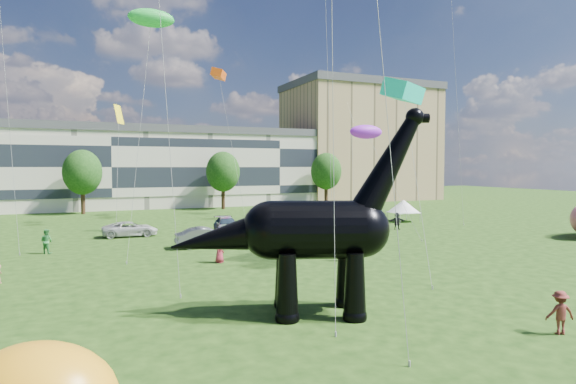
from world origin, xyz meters
name	(u,v)px	position (x,y,z in m)	size (l,w,h in m)	color
ground	(364,305)	(0.00, 0.00, 0.00)	(220.00, 220.00, 0.00)	#16330C
terrace_row	(110,170)	(-8.00, 62.00, 6.00)	(78.00, 11.00, 12.00)	beige
apartment_block	(360,145)	(40.00, 65.00, 11.00)	(28.00, 18.00, 22.00)	tan
tree_mid_left	(82,169)	(-12.00, 53.00, 6.29)	(5.20, 5.20, 9.44)	#382314
tree_mid_right	(223,168)	(8.00, 53.00, 6.29)	(5.20, 5.20, 9.44)	#382314
tree_far_right	(326,168)	(26.00, 53.00, 6.29)	(5.20, 5.20, 9.44)	#382314
dinosaur_sculpture	(307,233)	(-3.05, -0.08, 3.60)	(11.47, 5.63, 9.53)	black
car_grey	(206,237)	(-2.94, 19.05, 0.82)	(1.73, 4.97, 1.64)	slate
car_white	(130,229)	(-8.07, 27.93, 0.70)	(2.33, 5.05, 1.40)	silver
car_dark	(226,225)	(0.99, 26.84, 0.75)	(2.11, 5.20, 1.51)	#595960
gazebo_near	(338,208)	(15.78, 30.55, 1.72)	(4.44, 4.44, 2.45)	silver
gazebo_far	(404,206)	(23.25, 27.99, 1.83)	(3.92, 3.92, 2.61)	white
visitors	(266,241)	(0.75, 15.02, 0.88)	(47.53, 38.74, 1.86)	maroon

